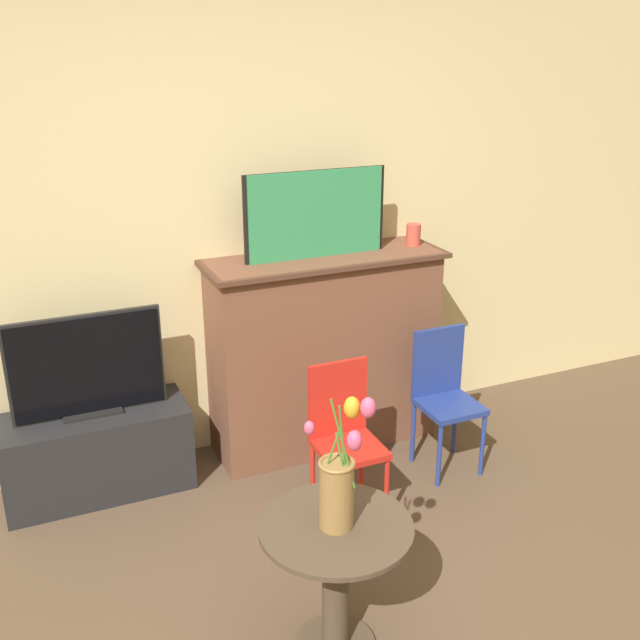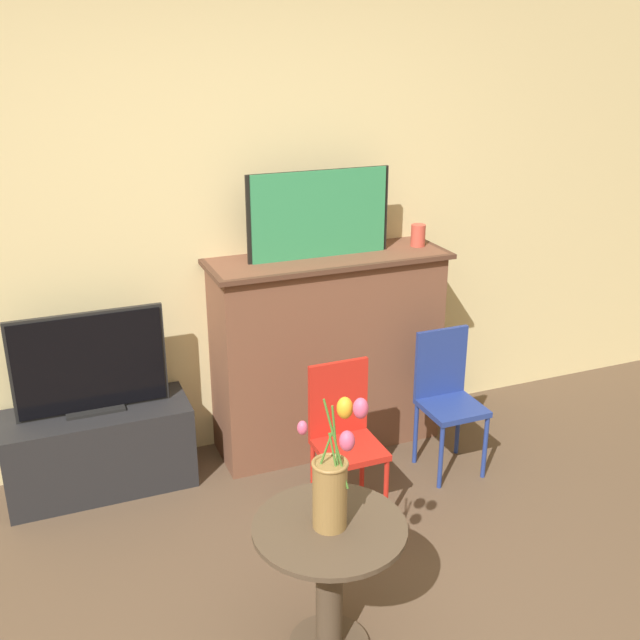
{
  "view_description": "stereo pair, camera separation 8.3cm",
  "coord_description": "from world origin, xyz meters",
  "px_view_note": "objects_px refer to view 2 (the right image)",
  "views": [
    {
      "loc": [
        -1.02,
        -1.57,
        2.19
      ],
      "look_at": [
        0.22,
        1.28,
        1.0
      ],
      "focal_mm": 42.0,
      "sensor_mm": 36.0,
      "label": 1
    },
    {
      "loc": [
        -0.94,
        -1.6,
        2.19
      ],
      "look_at": [
        0.22,
        1.28,
        1.0
      ],
      "focal_mm": 42.0,
      "sensor_mm": 36.0,
      "label": 2
    }
  ],
  "objects_px": {
    "painting": "(319,214)",
    "vase_tulips": "(332,482)",
    "chair_blue": "(447,392)",
    "tv_monitor": "(90,364)",
    "chair_red": "(344,431)"
  },
  "relations": [
    {
      "from": "painting",
      "to": "vase_tulips",
      "type": "distance_m",
      "value": 1.67
    },
    {
      "from": "vase_tulips",
      "to": "painting",
      "type": "bearing_deg",
      "value": 69.67
    },
    {
      "from": "chair_blue",
      "to": "painting",
      "type": "bearing_deg",
      "value": 137.73
    },
    {
      "from": "tv_monitor",
      "to": "vase_tulips",
      "type": "xyz_separation_m",
      "value": [
        0.67,
        -1.45,
        0.05
      ]
    },
    {
      "from": "chair_blue",
      "to": "vase_tulips",
      "type": "height_order",
      "value": "vase_tulips"
    },
    {
      "from": "painting",
      "to": "tv_monitor",
      "type": "height_order",
      "value": "painting"
    },
    {
      "from": "tv_monitor",
      "to": "vase_tulips",
      "type": "height_order",
      "value": "vase_tulips"
    },
    {
      "from": "chair_blue",
      "to": "vase_tulips",
      "type": "distance_m",
      "value": 1.48
    },
    {
      "from": "painting",
      "to": "chair_blue",
      "type": "bearing_deg",
      "value": -42.27
    },
    {
      "from": "chair_red",
      "to": "chair_blue",
      "type": "relative_size",
      "value": 1.0
    },
    {
      "from": "painting",
      "to": "tv_monitor",
      "type": "relative_size",
      "value": 1.05
    },
    {
      "from": "painting",
      "to": "chair_blue",
      "type": "distance_m",
      "value": 1.14
    },
    {
      "from": "tv_monitor",
      "to": "vase_tulips",
      "type": "relative_size",
      "value": 1.4
    },
    {
      "from": "painting",
      "to": "vase_tulips",
      "type": "relative_size",
      "value": 1.47
    },
    {
      "from": "painting",
      "to": "vase_tulips",
      "type": "height_order",
      "value": "painting"
    }
  ]
}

